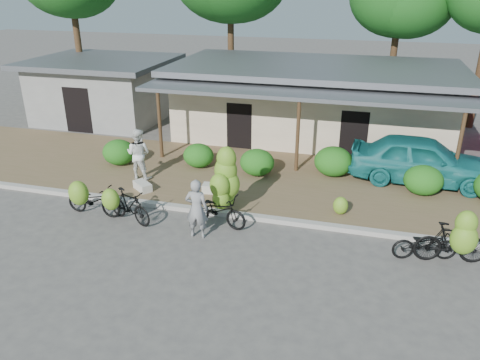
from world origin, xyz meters
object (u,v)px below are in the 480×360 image
object	(u,v)px
sack_far	(143,186)
teal_van	(422,160)
bike_right	(455,240)
vendor	(197,209)
sack_near	(215,188)
bike_far_left	(91,199)
bike_far_right	(425,244)
bike_left	(127,205)
bike_center	(222,194)
bystander	(139,154)

from	to	relation	value
sack_far	teal_van	distance (m)	9.96
bike_right	vendor	size ratio (longest dim) A/B	1.11
sack_near	bike_far_left	bearing A→B (deg)	-142.98
bike_far_right	sack_far	distance (m)	9.32
bike_left	bike_right	distance (m)	9.28
bike_right	sack_far	distance (m)	10.02
bike_far_left	bike_center	bearing A→B (deg)	-76.68
bystander	sack_far	bearing A→B (deg)	122.58
bystander	bike_left	bearing A→B (deg)	111.89
sack_near	teal_van	xyz separation A→B (m)	(6.86, 2.86, 0.70)
bike_left	vendor	world-z (taller)	vendor
bike_left	bike_far_right	xyz separation A→B (m)	(8.61, 0.26, -0.15)
bike_left	sack_far	distance (m)	2.19
bike_far_right	bystander	distance (m)	10.12
bike_far_left	sack_near	world-z (taller)	bike_far_left
sack_near	bystander	size ratio (longest dim) A/B	0.45
bike_far_left	bystander	distance (m)	3.00
vendor	bystander	world-z (taller)	bystander
bike_center	bystander	distance (m)	4.45
sack_far	teal_van	xyz separation A→B (m)	(9.37, 3.33, 0.71)
sack_far	bike_far_right	bearing A→B (deg)	-11.42
sack_near	sack_far	world-z (taller)	sack_near
bike_far_right	teal_van	size ratio (longest dim) A/B	0.36
bike_center	sack_near	xyz separation A→B (m)	(-0.79, 1.71, -0.67)
teal_van	bike_far_left	bearing A→B (deg)	120.18
bike_left	bike_right	world-z (taller)	bike_right
sack_far	bike_right	bearing A→B (deg)	-11.39
bike_far_left	bystander	bearing A→B (deg)	-0.87
bystander	sack_near	bearing A→B (deg)	173.02
bike_right	sack_near	distance (m)	7.71
sack_far	bystander	xyz separation A→B (m)	(-0.56, 0.96, 0.80)
bike_far_left	bike_left	world-z (taller)	bike_far_left
bike_far_left	bike_right	size ratio (longest dim) A/B	0.95
sack_near	sack_far	distance (m)	2.55
bike_left	sack_far	world-z (taller)	bike_left
sack_far	vendor	size ratio (longest dim) A/B	0.42
bike_far_left	bike_center	world-z (taller)	bike_center
bike_far_right	bike_far_left	bearing A→B (deg)	77.04
bike_far_left	bike_right	distance (m)	10.56
bike_right	vendor	world-z (taller)	bike_right
bike_right	bike_far_right	distance (m)	0.75
bike_left	bike_right	xyz separation A→B (m)	(9.28, 0.12, 0.15)
bike_center	vendor	distance (m)	1.17
bike_far_left	teal_van	size ratio (longest dim) A/B	0.38
bike_far_left	teal_van	world-z (taller)	teal_van
bike_right	sack_far	bearing A→B (deg)	68.86
sack_near	vendor	xyz separation A→B (m)	(0.38, -2.80, 0.63)
sack_near	vendor	bearing A→B (deg)	-82.21
bike_center	sack_far	bearing A→B (deg)	83.19
bike_far_right	vendor	xyz separation A→B (m)	(-6.25, -0.49, 0.45)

